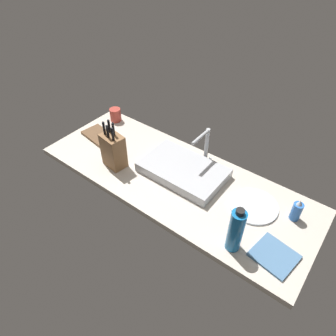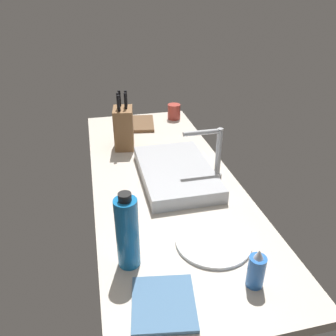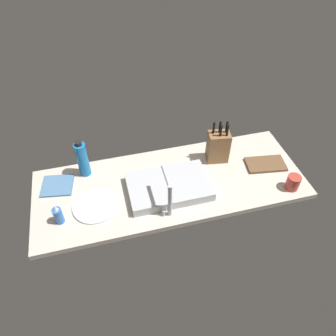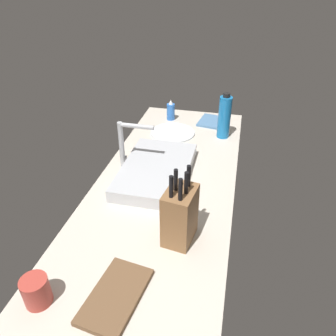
{
  "view_description": "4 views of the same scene",
  "coord_description": "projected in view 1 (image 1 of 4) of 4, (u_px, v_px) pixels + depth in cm",
  "views": [
    {
      "loc": [
        75.0,
        -102.87,
        123.26
      ],
      "look_at": [
        -1.24,
        -4.14,
        12.51
      ],
      "focal_mm": 32.48,
      "sensor_mm": 36.0,
      "label": 1
    },
    {
      "loc": [
        126.59,
        -26.93,
        79.49
      ],
      "look_at": [
        6.26,
        0.9,
        11.02
      ],
      "focal_mm": 36.14,
      "sensor_mm": 36.0,
      "label": 2
    },
    {
      "loc": [
        34.91,
        128.06,
        148.41
      ],
      "look_at": [
        0.78,
        -3.05,
        13.31
      ],
      "focal_mm": 34.55,
      "sensor_mm": 36.0,
      "label": 3
    },
    {
      "loc": [
        -118.02,
        -27.81,
        87.92
      ],
      "look_at": [
        -4.86,
        -1.89,
        13.3
      ],
      "focal_mm": 34.79,
      "sensor_mm": 36.0,
      "label": 4
    }
  ],
  "objects": [
    {
      "name": "countertop_slab",
      "position": [
        174.0,
        179.0,
        1.76
      ],
      "size": [
        163.07,
        61.49,
        3.5
      ],
      "primitive_type": "cube",
      "color": "beige",
      "rests_on": "ground"
    },
    {
      "name": "sink_basin",
      "position": [
        183.0,
        170.0,
        1.75
      ],
      "size": [
        47.8,
        29.95,
        5.69
      ],
      "primitive_type": "cube",
      "color": "#B7BABF",
      "rests_on": "countertop_slab"
    },
    {
      "name": "faucet",
      "position": [
        205.0,
        144.0,
        1.74
      ],
      "size": [
        5.5,
        16.94,
        23.31
      ],
      "color": "#B7BABF",
      "rests_on": "countertop_slab"
    },
    {
      "name": "knife_block",
      "position": [
        113.0,
        150.0,
        1.76
      ],
      "size": [
        14.54,
        11.33,
        28.75
      ],
      "rotation": [
        0.0,
        0.0,
        -0.15
      ],
      "color": "brown",
      "rests_on": "countertop_slab"
    },
    {
      "name": "cutting_board",
      "position": [
        100.0,
        136.0,
        2.03
      ],
      "size": [
        26.28,
        17.4,
        1.8
      ],
      "primitive_type": "cube",
      "rotation": [
        0.0,
        0.0,
        -0.14
      ],
      "color": "brown",
      "rests_on": "countertop_slab"
    },
    {
      "name": "soap_bottle",
      "position": [
        297.0,
        211.0,
        1.48
      ],
      "size": [
        4.95,
        4.95,
        12.82
      ],
      "color": "blue",
      "rests_on": "countertop_slab"
    },
    {
      "name": "water_bottle",
      "position": [
        236.0,
        230.0,
        1.32
      ],
      "size": [
        6.84,
        6.84,
        25.43
      ],
      "color": "#1970B7",
      "rests_on": "countertop_slab"
    },
    {
      "name": "dinner_plate",
      "position": [
        254.0,
        206.0,
        1.57
      ],
      "size": [
        25.15,
        25.15,
        1.2
      ],
      "primitive_type": "cylinder",
      "color": "white",
      "rests_on": "countertop_slab"
    },
    {
      "name": "dish_towel",
      "position": [
        274.0,
        256.0,
        1.35
      ],
      "size": [
        20.67,
        19.59,
        1.2
      ],
      "primitive_type": "cube",
      "rotation": [
        0.0,
        0.0,
        -0.16
      ],
      "color": "teal",
      "rests_on": "countertop_slab"
    },
    {
      "name": "coffee_mug",
      "position": [
        115.0,
        115.0,
        2.16
      ],
      "size": [
        7.86,
        7.86,
        9.21
      ],
      "primitive_type": "cylinder",
      "color": "#B23D33",
      "rests_on": "countertop_slab"
    }
  ]
}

